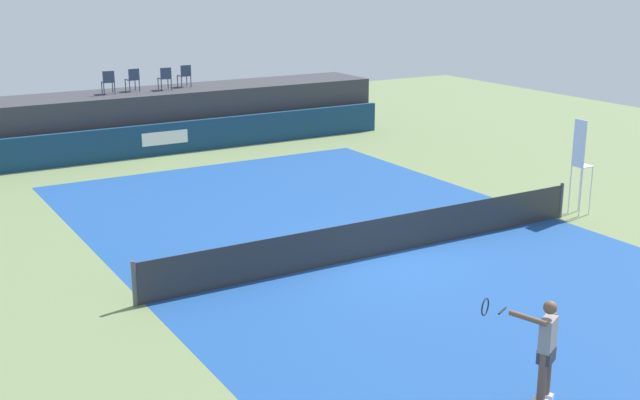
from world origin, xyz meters
The scene contains 13 objects.
ground_plane centered at (0.00, 3.00, 0.00)m, with size 48.00×48.00×0.00m, color #6B7F51.
court_inner centered at (0.00, 0.00, 0.00)m, with size 12.00×22.00×0.00m, color #1C478C.
sponsor_wall centered at (0.00, 13.50, 0.60)m, with size 18.00×0.22×1.20m.
spectator_platform centered at (0.00, 15.30, 1.10)m, with size 18.00×2.80×2.20m, color #38383D.
spectator_chair_far_left centered at (-2.06, 15.18, 2.69)m, with size 0.48×0.48×0.89m.
spectator_chair_left centered at (-1.03, 15.39, 2.69)m, with size 0.48×0.48×0.89m.
spectator_chair_center centered at (0.17, 15.11, 2.69)m, with size 0.45×0.45×0.89m.
spectator_chair_right centered at (1.15, 15.51, 2.69)m, with size 0.46×0.46×0.89m.
umpire_chair centered at (6.84, 0.00, 1.59)m, with size 0.44×0.44×2.76m.
tennis_net centered at (0.00, 0.00, 0.47)m, with size 12.40×0.02×0.95m, color #2D2D2D.
net_post_near centered at (-6.20, 0.00, 0.50)m, with size 0.10×0.10×1.00m, color #4C4C51.
net_post_far centered at (6.20, 0.00, 0.50)m, with size 0.10×0.10×1.00m, color #4C4C51.
tennis_player centered at (-1.78, -7.17, 0.96)m, with size 1.05×1.04×1.77m.
Camera 1 is at (-10.94, -15.58, 6.80)m, focal length 45.86 mm.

